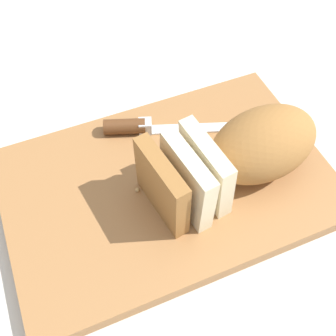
% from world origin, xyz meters
% --- Properties ---
extents(ground_plane, '(3.00, 3.00, 0.00)m').
position_xyz_m(ground_plane, '(0.00, 0.00, 0.00)').
color(ground_plane, beige).
extents(cutting_board, '(0.47, 0.32, 0.02)m').
position_xyz_m(cutting_board, '(0.00, 0.00, 0.01)').
color(cutting_board, '#9E6B3D').
rests_on(cutting_board, ground_plane).
extents(bread_loaf, '(0.26, 0.13, 0.10)m').
position_xyz_m(bread_loaf, '(-0.10, 0.03, 0.07)').
color(bread_loaf, '#996633').
rests_on(bread_loaf, cutting_board).
extents(bread_knife, '(0.28, 0.12, 0.02)m').
position_xyz_m(bread_knife, '(-0.01, -0.10, 0.03)').
color(bread_knife, silver).
rests_on(bread_knife, cutting_board).
extents(crumb_near_knife, '(0.01, 0.01, 0.01)m').
position_xyz_m(crumb_near_knife, '(0.05, 0.00, 0.03)').
color(crumb_near_knife, tan).
rests_on(crumb_near_knife, cutting_board).
extents(crumb_near_loaf, '(0.00, 0.00, 0.00)m').
position_xyz_m(crumb_near_loaf, '(0.02, -0.02, 0.03)').
color(crumb_near_loaf, tan).
rests_on(crumb_near_loaf, cutting_board).
extents(crumb_stray_left, '(0.01, 0.01, 0.01)m').
position_xyz_m(crumb_stray_left, '(-0.06, -0.07, 0.03)').
color(crumb_stray_left, tan).
rests_on(crumb_stray_left, cutting_board).
extents(crumb_stray_right, '(0.00, 0.00, 0.00)m').
position_xyz_m(crumb_stray_right, '(0.00, -0.04, 0.03)').
color(crumb_stray_right, tan).
rests_on(crumb_stray_right, cutting_board).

